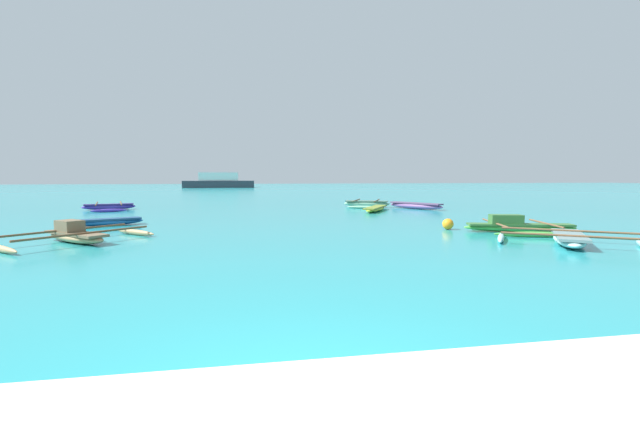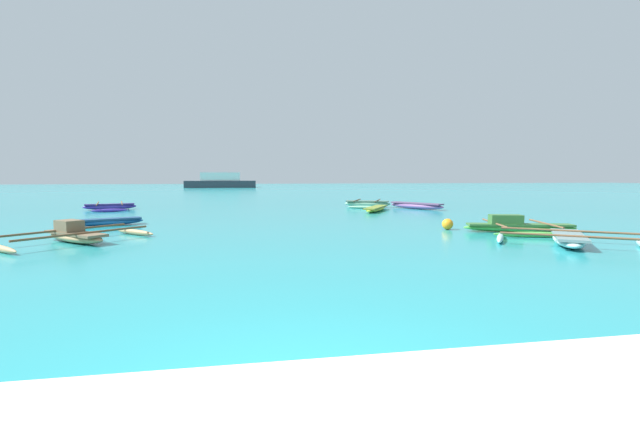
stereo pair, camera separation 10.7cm
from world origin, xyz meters
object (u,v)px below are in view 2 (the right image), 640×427
at_px(moored_boat_7, 416,205).
at_px(distant_ferry, 220,181).
at_px(moored_boat_2, 108,222).
at_px(moored_boat_4, 367,204).
at_px(moored_boat_1, 569,239).
at_px(mooring_buoy_0, 448,224).
at_px(moored_boat_0, 518,226).
at_px(moored_boat_5, 110,207).
at_px(moored_boat_3, 376,209).
at_px(moored_boat_6, 75,235).

bearing_deg(moored_boat_7, distant_ferry, 163.34).
bearing_deg(moored_boat_2, moored_boat_4, 7.34).
xyz_separation_m(moored_boat_1, mooring_buoy_0, (-1.92, 4.21, 0.03)).
relative_size(moored_boat_4, mooring_buoy_0, 8.96).
bearing_deg(moored_boat_7, moored_boat_0, -35.81).
height_order(moored_boat_5, moored_boat_7, moored_boat_5).
relative_size(moored_boat_0, mooring_buoy_0, 9.62).
xyz_separation_m(mooring_buoy_0, distant_ferry, (-12.34, 66.19, 0.94)).
relative_size(moored_boat_5, moored_boat_7, 1.22).
xyz_separation_m(moored_boat_0, moored_boat_7, (0.75, 11.58, 0.01)).
bearing_deg(moored_boat_3, moored_boat_7, -37.66).
bearing_deg(moored_boat_6, moored_boat_2, 138.10).
bearing_deg(moored_boat_7, mooring_buoy_0, -48.37).
xyz_separation_m(moored_boat_5, moored_boat_7, (19.45, -2.81, 0.03)).
relative_size(mooring_buoy_0, distant_ferry, 0.03).
bearing_deg(mooring_buoy_0, moored_boat_2, 164.48).
xyz_separation_m(moored_boat_2, moored_boat_6, (0.41, -4.79, 0.05)).
distance_m(moored_boat_4, moored_boat_7, 3.47).
bearing_deg(moored_boat_1, moored_boat_2, 97.28).
bearing_deg(moored_boat_6, moored_boat_3, 80.57).
relative_size(moored_boat_2, distant_ferry, 0.22).
bearing_deg(mooring_buoy_0, moored_boat_4, 88.24).
relative_size(moored_boat_3, moored_boat_4, 0.97).
relative_size(moored_boat_4, moored_boat_5, 0.85).
bearing_deg(moored_boat_4, mooring_buoy_0, -67.60).
bearing_deg(moored_boat_1, moored_boat_5, 80.78).
bearing_deg(moored_boat_4, moored_boat_1, -60.67).
bearing_deg(distant_ferry, mooring_buoy_0, -79.44).
distance_m(moored_boat_6, distant_ferry, 67.16).
height_order(moored_boat_3, moored_boat_6, moored_boat_6).
distance_m(moored_boat_1, moored_boat_6, 15.62).
xyz_separation_m(moored_boat_4, moored_boat_5, (-16.79, 0.57, -0.03)).
height_order(moored_boat_5, moored_boat_6, moored_boat_6).
height_order(moored_boat_6, moored_boat_7, moored_boat_6).
bearing_deg(moored_boat_3, moored_boat_6, 157.75).
height_order(moored_boat_4, distant_ferry, distant_ferry).
bearing_deg(moored_boat_1, distant_ferry, 45.84).
relative_size(moored_boat_0, moored_boat_7, 1.12).
bearing_deg(moored_boat_2, moored_boat_5, 80.94).
relative_size(moored_boat_1, moored_boat_5, 0.98).
relative_size(moored_boat_2, mooring_buoy_0, 6.58).
distance_m(moored_boat_7, distant_ferry, 57.84).
distance_m(moored_boat_1, moored_boat_3, 13.53).
bearing_deg(moored_boat_3, moored_boat_1, -141.12).
bearing_deg(moored_boat_4, moored_boat_5, -157.79).
xyz_separation_m(moored_boat_7, distant_ferry, (-15.39, 55.75, 0.93)).
relative_size(moored_boat_5, mooring_buoy_0, 10.49).
height_order(moored_boat_4, moored_boat_7, moored_boat_4).
bearing_deg(moored_boat_7, moored_boat_6, -87.31).
height_order(mooring_buoy_0, distant_ferry, distant_ferry).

